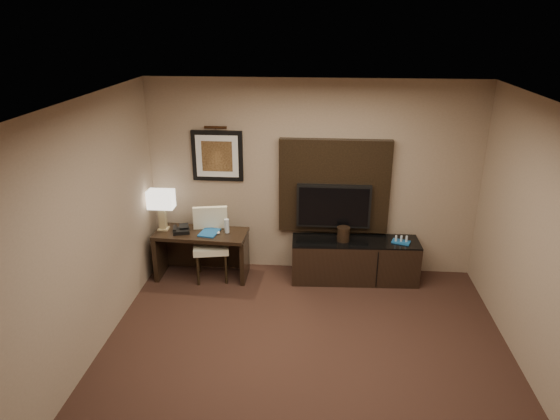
# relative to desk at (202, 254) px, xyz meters

# --- Properties ---
(floor) EXTENTS (4.50, 5.00, 0.01)m
(floor) POSITION_rel_desk_xyz_m (1.50, -2.10, -0.34)
(floor) COLOR #301B15
(floor) RESTS_ON ground
(ceiling) EXTENTS (4.50, 5.00, 0.01)m
(ceiling) POSITION_rel_desk_xyz_m (1.50, -2.10, 2.36)
(ceiling) COLOR silver
(ceiling) RESTS_ON wall_back
(wall_back) EXTENTS (4.50, 0.01, 2.70)m
(wall_back) POSITION_rel_desk_xyz_m (1.50, 0.40, 1.01)
(wall_back) COLOR gray
(wall_back) RESTS_ON floor
(wall_left) EXTENTS (0.01, 5.00, 2.70)m
(wall_left) POSITION_rel_desk_xyz_m (-0.75, -2.10, 1.01)
(wall_left) COLOR gray
(wall_left) RESTS_ON floor
(desk) EXTENTS (1.28, 0.60, 0.67)m
(desk) POSITION_rel_desk_xyz_m (0.00, 0.00, 0.00)
(desk) COLOR black
(desk) RESTS_ON floor
(credenza) EXTENTS (1.73, 0.55, 0.59)m
(credenza) POSITION_rel_desk_xyz_m (2.11, 0.07, -0.04)
(credenza) COLOR black
(credenza) RESTS_ON floor
(tv_wall_panel) EXTENTS (1.50, 0.12, 1.30)m
(tv_wall_panel) POSITION_rel_desk_xyz_m (1.80, 0.34, 0.93)
(tv_wall_panel) COLOR black
(tv_wall_panel) RESTS_ON wall_back
(tv) EXTENTS (1.00, 0.08, 0.60)m
(tv) POSITION_rel_desk_xyz_m (1.80, 0.24, 0.68)
(tv) COLOR black
(tv) RESTS_ON tv_wall_panel
(artwork) EXTENTS (0.70, 0.04, 0.70)m
(artwork) POSITION_rel_desk_xyz_m (0.20, 0.38, 1.31)
(artwork) COLOR black
(artwork) RESTS_ON wall_back
(picture_light) EXTENTS (0.04, 0.04, 0.30)m
(picture_light) POSITION_rel_desk_xyz_m (0.20, 0.34, 1.71)
(picture_light) COLOR #3E2413
(picture_light) RESTS_ON wall_back
(desk_chair) EXTENTS (0.57, 0.62, 0.98)m
(desk_chair) POSITION_rel_desk_xyz_m (0.14, -0.04, 0.16)
(desk_chair) COLOR #EEEAC7
(desk_chair) RESTS_ON floor
(table_lamp) EXTENTS (0.39, 0.30, 0.56)m
(table_lamp) POSITION_rel_desk_xyz_m (-0.53, 0.06, 0.62)
(table_lamp) COLOR tan
(table_lamp) RESTS_ON desk
(desk_phone) EXTENTS (0.26, 0.24, 0.11)m
(desk_phone) POSITION_rel_desk_xyz_m (-0.26, -0.03, 0.39)
(desk_phone) COLOR black
(desk_phone) RESTS_ON desk
(blue_folder) EXTENTS (0.28, 0.34, 0.02)m
(blue_folder) POSITION_rel_desk_xyz_m (0.12, -0.02, 0.35)
(blue_folder) COLOR #175395
(blue_folder) RESTS_ON desk
(book) EXTENTS (0.15, 0.06, 0.20)m
(book) POSITION_rel_desk_xyz_m (0.10, 0.00, 0.44)
(book) COLOR #C5AD9A
(book) RESTS_ON desk
(water_bottle) EXTENTS (0.07, 0.07, 0.19)m
(water_bottle) POSITION_rel_desk_xyz_m (0.36, 0.02, 0.43)
(water_bottle) COLOR silver
(water_bottle) RESTS_ON desk
(ice_bucket) EXTENTS (0.19, 0.19, 0.19)m
(ice_bucket) POSITION_rel_desk_xyz_m (1.94, 0.06, 0.35)
(ice_bucket) COLOR black
(ice_bucket) RESTS_ON credenza
(minibar_tray) EXTENTS (0.27, 0.21, 0.08)m
(minibar_tray) POSITION_rel_desk_xyz_m (2.72, 0.06, 0.30)
(minibar_tray) COLOR #195CA3
(minibar_tray) RESTS_ON credenza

